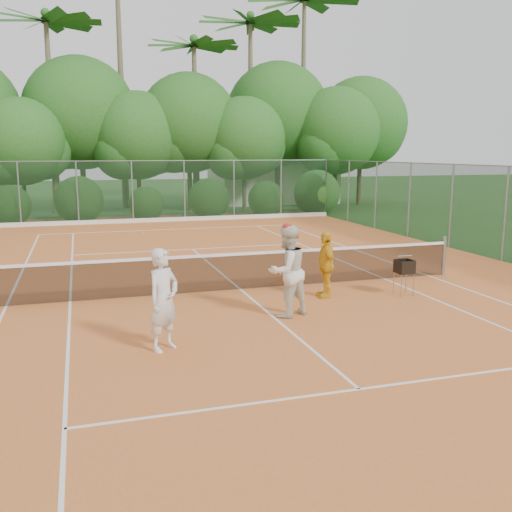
{
  "coord_description": "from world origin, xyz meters",
  "views": [
    {
      "loc": [
        -3.78,
        -13.47,
        3.46
      ],
      "look_at": [
        0.03,
        -1.2,
        1.1
      ],
      "focal_mm": 40.0,
      "sensor_mm": 36.0,
      "label": 1
    }
  ],
  "objects_px": {
    "player_yellow": "(326,265)",
    "ball_hopper": "(404,267)",
    "player_center_grp": "(287,271)",
    "player_white": "(164,300)"
  },
  "relations": [
    {
      "from": "player_yellow",
      "to": "ball_hopper",
      "type": "height_order",
      "value": "player_yellow"
    },
    {
      "from": "player_yellow",
      "to": "player_center_grp",
      "type": "bearing_deg",
      "value": -44.06
    },
    {
      "from": "player_white",
      "to": "player_center_grp",
      "type": "height_order",
      "value": "player_center_grp"
    },
    {
      "from": "player_center_grp",
      "to": "ball_hopper",
      "type": "xyz_separation_m",
      "value": [
        3.33,
        0.84,
        -0.29
      ]
    },
    {
      "from": "player_white",
      "to": "player_yellow",
      "type": "xyz_separation_m",
      "value": [
        4.22,
        2.59,
        -0.12
      ]
    },
    {
      "from": "player_white",
      "to": "ball_hopper",
      "type": "xyz_separation_m",
      "value": [
        6.11,
        2.17,
        -0.21
      ]
    },
    {
      "from": "ball_hopper",
      "to": "player_white",
      "type": "bearing_deg",
      "value": -153.59
    },
    {
      "from": "player_white",
      "to": "player_center_grp",
      "type": "xyz_separation_m",
      "value": [
        2.78,
        1.33,
        0.08
      ]
    },
    {
      "from": "player_white",
      "to": "ball_hopper",
      "type": "height_order",
      "value": "player_white"
    },
    {
      "from": "player_center_grp",
      "to": "player_yellow",
      "type": "height_order",
      "value": "player_center_grp"
    }
  ]
}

